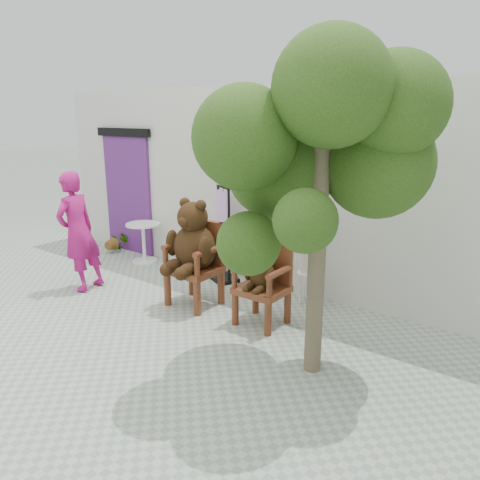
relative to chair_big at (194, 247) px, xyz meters
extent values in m
plane|color=#9EA795|center=(0.22, -1.36, -0.84)|extent=(60.00, 60.00, 0.00)
cube|color=silver|center=(0.22, 1.74, 0.66)|extent=(9.00, 1.00, 3.00)
cube|color=#59236B|center=(-2.78, 1.22, 0.26)|extent=(1.20, 0.08, 2.20)
cube|color=black|center=(-2.78, 1.18, 1.41)|extent=(1.40, 0.06, 0.15)
cylinder|color=#502311|center=(-0.28, -0.26, -0.60)|extent=(0.10, 0.10, 0.46)
cylinder|color=#502311|center=(-0.28, 0.24, -0.60)|extent=(0.10, 0.10, 0.46)
cylinder|color=#502311|center=(0.28, -0.26, -0.60)|extent=(0.10, 0.10, 0.46)
cylinder|color=#502311|center=(0.28, 0.24, -0.60)|extent=(0.10, 0.10, 0.46)
cube|color=#502311|center=(0.00, -0.01, -0.33)|extent=(0.66, 0.61, 0.09)
cube|color=#502311|center=(0.00, 0.25, 0.02)|extent=(0.63, 0.09, 0.61)
cylinder|color=#502311|center=(-0.29, 0.25, 0.02)|extent=(0.09, 0.09, 0.61)
cylinder|color=#502311|center=(-0.29, -0.26, -0.15)|extent=(0.08, 0.08, 0.28)
cylinder|color=#502311|center=(-0.29, -0.01, -0.01)|extent=(0.09, 0.58, 0.09)
cylinder|color=#502311|center=(0.29, 0.25, 0.02)|extent=(0.09, 0.09, 0.61)
cylinder|color=#502311|center=(0.29, -0.26, -0.15)|extent=(0.08, 0.08, 0.28)
cylinder|color=#502311|center=(0.29, -0.01, -0.01)|extent=(0.09, 0.58, 0.09)
ellipsoid|color=black|center=(0.00, 0.02, -0.02)|extent=(0.62, 0.53, 0.65)
sphere|color=black|center=(0.00, -0.01, 0.41)|extent=(0.41, 0.41, 0.41)
ellipsoid|color=black|center=(0.00, -0.17, 0.38)|extent=(0.19, 0.15, 0.15)
sphere|color=black|center=(-0.14, 0.00, 0.59)|extent=(0.14, 0.14, 0.14)
sphere|color=black|center=(0.14, 0.00, 0.59)|extent=(0.14, 0.14, 0.14)
ellipsoid|color=black|center=(-0.29, -0.11, 0.03)|extent=(0.14, 0.21, 0.37)
ellipsoid|color=black|center=(-0.13, -0.26, -0.23)|extent=(0.18, 0.36, 0.18)
sphere|color=black|center=(-0.13, -0.40, -0.25)|extent=(0.18, 0.18, 0.18)
ellipsoid|color=black|center=(0.29, -0.11, 0.03)|extent=(0.14, 0.21, 0.37)
ellipsoid|color=black|center=(0.13, -0.26, -0.23)|extent=(0.18, 0.36, 0.18)
sphere|color=black|center=(0.13, -0.40, -0.25)|extent=(0.18, 0.18, 0.18)
cylinder|color=#502311|center=(0.85, -0.18, -0.63)|extent=(0.09, 0.09, 0.42)
cylinder|color=#502311|center=(0.85, 0.26, -0.63)|extent=(0.09, 0.09, 0.42)
cylinder|color=#502311|center=(1.35, -0.18, -0.63)|extent=(0.09, 0.09, 0.42)
cylinder|color=#502311|center=(1.35, 0.26, -0.63)|extent=(0.09, 0.09, 0.42)
cube|color=#502311|center=(1.10, 0.04, -0.38)|extent=(0.59, 0.54, 0.08)
cube|color=#502311|center=(1.10, 0.27, -0.07)|extent=(0.56, 0.08, 0.54)
cylinder|color=#502311|center=(0.84, 0.27, -0.07)|extent=(0.08, 0.08, 0.54)
cylinder|color=#502311|center=(0.84, -0.18, -0.22)|extent=(0.07, 0.07, 0.25)
cylinder|color=#502311|center=(0.84, 0.04, -0.09)|extent=(0.08, 0.52, 0.08)
cylinder|color=#502311|center=(1.36, 0.27, -0.07)|extent=(0.08, 0.08, 0.54)
cylinder|color=#502311|center=(1.36, -0.18, -0.22)|extent=(0.07, 0.07, 0.25)
cylinder|color=#502311|center=(1.36, 0.04, -0.09)|extent=(0.08, 0.52, 0.08)
ellipsoid|color=black|center=(1.10, 0.05, -0.19)|extent=(0.34, 0.29, 0.36)
sphere|color=black|center=(1.10, 0.03, 0.04)|extent=(0.23, 0.23, 0.23)
ellipsoid|color=black|center=(1.10, -0.06, 0.03)|extent=(0.10, 0.08, 0.08)
sphere|color=black|center=(1.02, 0.04, 0.14)|extent=(0.08, 0.08, 0.08)
sphere|color=black|center=(1.18, 0.04, 0.14)|extent=(0.08, 0.08, 0.08)
ellipsoid|color=black|center=(0.94, -0.03, -0.17)|extent=(0.08, 0.11, 0.21)
ellipsoid|color=black|center=(1.03, -0.11, -0.31)|extent=(0.10, 0.20, 0.10)
sphere|color=black|center=(1.03, -0.19, -0.32)|extent=(0.10, 0.10, 0.10)
ellipsoid|color=black|center=(1.26, -0.03, -0.17)|extent=(0.08, 0.11, 0.21)
ellipsoid|color=black|center=(1.17, -0.11, -0.31)|extent=(0.10, 0.20, 0.10)
sphere|color=black|center=(1.17, -0.19, -0.32)|extent=(0.10, 0.10, 0.10)
imported|color=#AC156A|center=(-1.81, -0.56, 0.05)|extent=(0.53, 0.71, 1.77)
cylinder|color=white|center=(-2.04, 0.88, -0.15)|extent=(0.60, 0.60, 0.03)
cylinder|color=white|center=(-2.04, 0.88, -0.49)|extent=(0.06, 0.06, 0.68)
cylinder|color=white|center=(-2.04, 0.88, -0.82)|extent=(0.44, 0.44, 0.03)
cube|color=black|center=(-0.44, 1.06, -0.09)|extent=(0.04, 0.04, 1.50)
cube|color=black|center=(-0.12, 0.91, -0.09)|extent=(0.04, 0.04, 1.50)
cube|color=black|center=(-0.28, 0.99, 0.66)|extent=(0.38, 0.19, 0.03)
cube|color=black|center=(-0.28, 0.99, -0.81)|extent=(0.55, 0.50, 0.06)
cube|color=#CE9AE0|center=(-0.28, 0.98, 0.34)|extent=(0.34, 0.19, 0.52)
cylinder|color=black|center=(-0.28, 0.99, 0.63)|extent=(0.01, 0.01, 0.08)
cylinder|color=white|center=(1.24, 0.99, -0.40)|extent=(0.32, 0.32, 0.03)
cylinder|color=white|center=(1.32, 1.07, -0.62)|extent=(0.03, 0.03, 0.44)
cylinder|color=white|center=(1.15, 1.07, -0.62)|extent=(0.03, 0.03, 0.44)
cylinder|color=white|center=(1.15, 0.90, -0.62)|extent=(0.03, 0.03, 0.44)
cylinder|color=white|center=(1.32, 0.90, -0.62)|extent=(0.03, 0.03, 0.44)
cylinder|color=black|center=(1.20, 1.02, 0.22)|extent=(0.13, 0.14, 0.79)
cylinder|color=olive|center=(1.15, 1.06, 0.54)|extent=(0.05, 0.05, 0.08)
cylinder|color=black|center=(1.27, 0.95, 0.22)|extent=(0.14, 0.11, 0.79)
cylinder|color=olive|center=(1.30, 0.90, 0.54)|extent=(0.05, 0.04, 0.08)
cylinder|color=black|center=(1.26, 1.03, 0.22)|extent=(0.09, 0.06, 0.80)
cylinder|color=olive|center=(1.27, 1.06, 0.54)|extent=(0.04, 0.04, 0.07)
cylinder|color=black|center=(1.28, 0.98, 0.22)|extent=(0.04, 0.12, 0.80)
cylinder|color=olive|center=(1.32, 0.97, 0.54)|extent=(0.04, 0.04, 0.07)
cylinder|color=black|center=(1.28, 0.98, 0.22)|extent=(0.04, 0.20, 0.79)
cylinder|color=olive|center=(1.35, 0.98, 0.54)|extent=(0.04, 0.05, 0.08)
cylinder|color=black|center=(1.19, 0.96, 0.22)|extent=(0.11, 0.15, 0.79)
cylinder|color=olive|center=(1.15, 0.93, 0.54)|extent=(0.04, 0.05, 0.08)
cylinder|color=#4C422D|center=(2.15, -0.55, 0.68)|extent=(0.17, 0.17, 3.04)
sphere|color=#1B360E|center=(2.36, -0.83, 1.95)|extent=(1.00, 1.00, 1.00)
sphere|color=#1B360E|center=(2.45, -0.18, 1.77)|extent=(0.79, 0.79, 0.79)
sphere|color=#1B360E|center=(2.70, -0.30, 1.82)|extent=(0.94, 0.94, 0.94)
sphere|color=#1B360E|center=(1.64, -1.06, 1.54)|extent=(0.95, 0.95, 0.95)
sphere|color=#1B360E|center=(2.51, -0.10, 1.29)|extent=(1.07, 1.07, 1.07)
sphere|color=#1B360E|center=(1.61, -0.40, 1.24)|extent=(1.15, 1.15, 1.15)
sphere|color=#1B360E|center=(2.16, -0.56, 1.83)|extent=(0.78, 0.78, 0.78)
sphere|color=#1B360E|center=(1.71, -1.09, 0.57)|extent=(0.61, 0.61, 0.61)
sphere|color=#1B360E|center=(2.36, -1.20, 0.90)|extent=(0.54, 0.54, 0.54)
imported|color=#1B360E|center=(-2.94, 0.97, -0.63)|extent=(0.43, 0.39, 0.41)
camera|label=1|loc=(4.18, -4.48, 1.75)|focal=35.00mm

